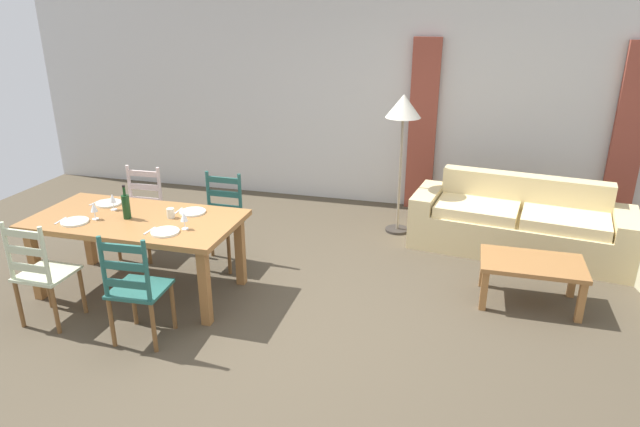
% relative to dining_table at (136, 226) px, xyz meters
% --- Properties ---
extents(ground_plane, '(9.60, 9.60, 0.02)m').
position_rel_dining_table_xyz_m(ground_plane, '(1.44, -0.14, -0.67)').
color(ground_plane, '#4B4131').
extents(wall_far, '(9.60, 0.16, 2.70)m').
position_rel_dining_table_xyz_m(wall_far, '(1.44, 3.16, 0.69)').
color(wall_far, silver).
rests_on(wall_far, ground_plane).
extents(curtain_panel_left, '(0.35, 0.08, 2.20)m').
position_rel_dining_table_xyz_m(curtain_panel_left, '(2.29, 3.02, 0.44)').
color(curtain_panel_left, brown).
rests_on(curtain_panel_left, ground_plane).
extents(curtain_panel_right, '(0.35, 0.08, 2.20)m').
position_rel_dining_table_xyz_m(curtain_panel_right, '(4.69, 3.02, 0.44)').
color(curtain_panel_right, brown).
rests_on(curtain_panel_right, ground_plane).
extents(dining_table, '(1.90, 0.96, 0.75)m').
position_rel_dining_table_xyz_m(dining_table, '(0.00, 0.00, 0.00)').
color(dining_table, '#9C6837').
rests_on(dining_table, ground_plane).
extents(dining_chair_near_left, '(0.42, 0.40, 0.96)m').
position_rel_dining_table_xyz_m(dining_chair_near_left, '(-0.46, -0.72, -0.19)').
color(dining_chair_near_left, beige).
rests_on(dining_chair_near_left, ground_plane).
extents(dining_chair_near_right, '(0.44, 0.42, 0.96)m').
position_rel_dining_table_xyz_m(dining_chair_near_right, '(0.45, -0.75, -0.19)').
color(dining_chair_near_right, '#235A51').
rests_on(dining_chair_near_right, ground_plane).
extents(dining_chair_far_left, '(0.43, 0.41, 0.96)m').
position_rel_dining_table_xyz_m(dining_chair_far_left, '(-0.44, 0.76, -0.19)').
color(dining_chair_far_left, beige).
rests_on(dining_chair_far_left, ground_plane).
extents(dining_chair_far_right, '(0.42, 0.40, 0.96)m').
position_rel_dining_table_xyz_m(dining_chair_far_right, '(0.48, 0.77, -0.19)').
color(dining_chair_far_right, '#25564E').
rests_on(dining_chair_far_right, ground_plane).
extents(dinner_plate_near_left, '(0.24, 0.24, 0.02)m').
position_rel_dining_table_xyz_m(dinner_plate_near_left, '(-0.45, -0.25, 0.10)').
color(dinner_plate_near_left, white).
rests_on(dinner_plate_near_left, dining_table).
extents(fork_near_left, '(0.03, 0.17, 0.01)m').
position_rel_dining_table_xyz_m(fork_near_left, '(-0.60, -0.25, 0.09)').
color(fork_near_left, silver).
rests_on(fork_near_left, dining_table).
extents(dinner_plate_near_right, '(0.24, 0.24, 0.02)m').
position_rel_dining_table_xyz_m(dinner_plate_near_right, '(0.45, -0.25, 0.10)').
color(dinner_plate_near_right, white).
rests_on(dinner_plate_near_right, dining_table).
extents(fork_near_right, '(0.02, 0.17, 0.01)m').
position_rel_dining_table_xyz_m(fork_near_right, '(0.30, -0.25, 0.09)').
color(fork_near_right, silver).
rests_on(fork_near_right, dining_table).
extents(dinner_plate_far_left, '(0.24, 0.24, 0.02)m').
position_rel_dining_table_xyz_m(dinner_plate_far_left, '(-0.45, 0.25, 0.10)').
color(dinner_plate_far_left, white).
rests_on(dinner_plate_far_left, dining_table).
extents(fork_far_left, '(0.03, 0.17, 0.01)m').
position_rel_dining_table_xyz_m(fork_far_left, '(-0.60, 0.25, 0.09)').
color(fork_far_left, silver).
rests_on(fork_far_left, dining_table).
extents(dinner_plate_far_right, '(0.24, 0.24, 0.02)m').
position_rel_dining_table_xyz_m(dinner_plate_far_right, '(0.45, 0.25, 0.10)').
color(dinner_plate_far_right, white).
rests_on(dinner_plate_far_right, dining_table).
extents(fork_far_right, '(0.02, 0.17, 0.01)m').
position_rel_dining_table_xyz_m(fork_far_right, '(0.30, 0.25, 0.09)').
color(fork_far_right, silver).
rests_on(fork_far_right, dining_table).
extents(wine_bottle, '(0.07, 0.07, 0.32)m').
position_rel_dining_table_xyz_m(wine_bottle, '(-0.06, -0.03, 0.20)').
color(wine_bottle, '#143819').
rests_on(wine_bottle, dining_table).
extents(wine_glass_near_left, '(0.06, 0.06, 0.16)m').
position_rel_dining_table_xyz_m(wine_glass_near_left, '(-0.32, -0.13, 0.20)').
color(wine_glass_near_left, white).
rests_on(wine_glass_near_left, dining_table).
extents(wine_glass_near_right, '(0.06, 0.06, 0.16)m').
position_rel_dining_table_xyz_m(wine_glass_near_right, '(0.57, -0.13, 0.20)').
color(wine_glass_near_right, white).
rests_on(wine_glass_near_right, dining_table).
extents(wine_glass_far_left, '(0.06, 0.06, 0.16)m').
position_rel_dining_table_xyz_m(wine_glass_far_left, '(-0.31, 0.13, 0.20)').
color(wine_glass_far_left, white).
rests_on(wine_glass_far_left, dining_table).
extents(coffee_cup_primary, '(0.07, 0.07, 0.09)m').
position_rel_dining_table_xyz_m(coffee_cup_primary, '(0.32, 0.08, 0.13)').
color(coffee_cup_primary, silver).
rests_on(coffee_cup_primary, dining_table).
extents(couch, '(2.37, 1.12, 0.80)m').
position_rel_dining_table_xyz_m(couch, '(3.50, 1.93, -0.37)').
color(couch, beige).
rests_on(couch, ground_plane).
extents(coffee_table, '(0.90, 0.56, 0.42)m').
position_rel_dining_table_xyz_m(coffee_table, '(3.53, 0.71, -0.31)').
color(coffee_table, '#9C6837').
rests_on(coffee_table, ground_plane).
extents(standing_lamp, '(0.40, 0.40, 1.64)m').
position_rel_dining_table_xyz_m(standing_lamp, '(2.14, 2.11, 0.75)').
color(standing_lamp, '#332D28').
rests_on(standing_lamp, ground_plane).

